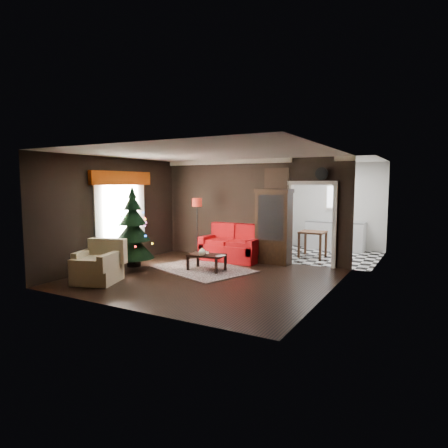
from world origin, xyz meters
The scene contains 26 objects.
floor centered at (0.00, 0.00, 0.00)m, with size 5.50×5.50×0.00m, color black.
ceiling centered at (0.00, 0.00, 2.80)m, with size 5.50×5.50×0.00m, color white.
wall_back centered at (0.00, 2.50, 1.40)m, with size 5.50×5.50×0.00m, color black.
wall_front centered at (0.00, -2.50, 1.40)m, with size 5.50×5.50×0.00m, color black.
wall_left centered at (-2.75, 0.00, 1.40)m, with size 5.50×5.50×0.00m, color black.
wall_right centered at (2.75, 0.00, 1.40)m, with size 5.50×5.50×0.00m, color black.
doorway centered at (1.70, 2.50, 1.05)m, with size 1.10×0.10×2.10m, color white, non-canonical shape.
left_window centered at (-2.71, 0.20, 1.45)m, with size 0.05×1.60×1.40m, color white.
valance centered at (-2.63, 0.20, 2.27)m, with size 0.12×2.10×0.35m, color #9C3808.
kitchen_floor centered at (1.70, 4.00, 0.00)m, with size 3.00×3.00×0.00m, color white.
kitchen_window centered at (1.70, 5.45, 1.70)m, with size 0.70×0.06×0.70m, color white.
rug centered at (-0.54, 0.76, 0.01)m, with size 2.37×1.72×0.01m, color #452A3D.
loveseat centered at (-0.40, 2.05, 0.50)m, with size 1.70×0.90×1.00m, color maroon, non-canonical shape.
curio_cabinet centered at (0.75, 2.27, 0.95)m, with size 0.90×0.45×1.90m, color black, non-canonical shape.
floor_lamp centered at (-1.44, 1.91, 0.83)m, with size 0.30×0.30×1.78m, color black, non-canonical shape.
christmas_tree centered at (-2.02, -0.09, 1.05)m, with size 1.02×1.02×1.95m, color black, non-canonical shape.
armchair centered at (-1.82, -1.46, 0.46)m, with size 0.89×0.89×0.91m, color beige, non-canonical shape.
coffee_table centered at (-0.36, 0.67, 0.21)m, with size 0.87×0.52×0.39m, color black, non-canonical shape.
teapot centered at (-0.35, 0.46, 0.50)m, with size 0.19×0.19×0.18m, color beige, non-canonical shape.
cup_a centered at (-0.37, 0.74, 0.43)m, with size 0.07×0.07×0.06m, color white.
cup_b centered at (-0.40, 0.46, 0.44)m, with size 0.08×0.08×0.07m, color white.
book centered at (-0.01, 0.64, 0.52)m, with size 0.16×0.02×0.22m, color gray.
wall_clock centered at (1.95, 2.45, 2.38)m, with size 0.32×0.32×0.06m, color white.
painting centered at (0.75, 2.46, 2.25)m, with size 0.62×0.05×0.52m, color #A76844.
kitchen_counter centered at (1.70, 5.20, 0.45)m, with size 1.80×0.60×0.90m, color white.
kitchen_table centered at (1.40, 3.70, 0.38)m, with size 0.70×0.70×0.75m, color brown, non-canonical shape.
Camera 1 is at (4.54, -7.28, 2.13)m, focal length 30.99 mm.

